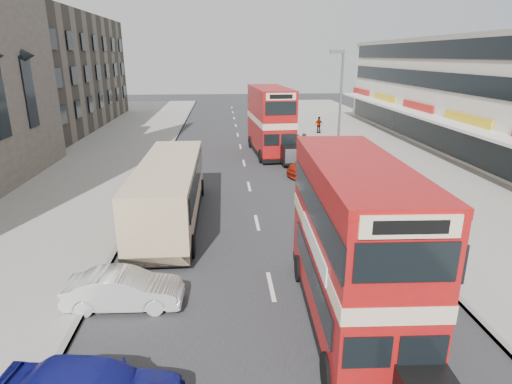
# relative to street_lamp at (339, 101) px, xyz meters

# --- Properties ---
(ground) EXTENTS (160.00, 160.00, 0.00)m
(ground) POSITION_rel_street_lamp_xyz_m (-6.52, -18.00, -4.78)
(ground) COLOR #28282B
(ground) RESTS_ON ground
(road_surface) EXTENTS (12.00, 90.00, 0.01)m
(road_surface) POSITION_rel_street_lamp_xyz_m (-6.52, 2.00, -4.78)
(road_surface) COLOR #28282B
(road_surface) RESTS_ON ground
(pavement_right) EXTENTS (12.00, 90.00, 0.15)m
(pavement_right) POSITION_rel_street_lamp_xyz_m (5.48, 2.00, -4.71)
(pavement_right) COLOR gray
(pavement_right) RESTS_ON ground
(pavement_left) EXTENTS (12.00, 90.00, 0.15)m
(pavement_left) POSITION_rel_street_lamp_xyz_m (-18.52, 2.00, -4.71)
(pavement_left) COLOR gray
(pavement_left) RESTS_ON ground
(kerb_left) EXTENTS (0.20, 90.00, 0.16)m
(kerb_left) POSITION_rel_street_lamp_xyz_m (-12.62, 2.00, -4.71)
(kerb_left) COLOR gray
(kerb_left) RESTS_ON ground
(kerb_right) EXTENTS (0.20, 90.00, 0.16)m
(kerb_right) POSITION_rel_street_lamp_xyz_m (-0.42, 2.00, -4.71)
(kerb_right) COLOR gray
(kerb_right) RESTS_ON ground
(brick_terrace) EXTENTS (14.00, 28.00, 12.00)m
(brick_terrace) POSITION_rel_street_lamp_xyz_m (-28.52, 20.00, 1.22)
(brick_terrace) COLOR #66594C
(brick_terrace) RESTS_ON ground
(commercial_row) EXTENTS (9.90, 46.20, 9.30)m
(commercial_row) POSITION_rel_street_lamp_xyz_m (13.42, 4.00, -0.09)
(commercial_row) COLOR beige
(commercial_row) RESTS_ON ground
(street_lamp) EXTENTS (1.00, 0.20, 8.12)m
(street_lamp) POSITION_rel_street_lamp_xyz_m (0.00, 0.00, 0.00)
(street_lamp) COLOR slate
(street_lamp) RESTS_ON ground
(bus_main) EXTENTS (2.75, 8.88, 4.84)m
(bus_main) POSITION_rel_street_lamp_xyz_m (-4.40, -18.14, -2.24)
(bus_main) COLOR black
(bus_main) RESTS_ON ground
(bus_second) EXTENTS (3.22, 9.47, 5.18)m
(bus_second) POSITION_rel_street_lamp_xyz_m (-4.19, 5.06, -2.06)
(bus_second) COLOR black
(bus_second) RESTS_ON ground
(coach) EXTENTS (2.77, 10.44, 2.76)m
(coach) POSITION_rel_street_lamp_xyz_m (-10.69, -9.46, -3.16)
(coach) COLOR black
(coach) RESTS_ON ground
(car_left_front) EXTENTS (3.77, 1.43, 1.23)m
(car_left_front) POSITION_rel_street_lamp_xyz_m (-11.37, -16.84, -4.17)
(car_left_front) COLOR silver
(car_left_front) RESTS_ON ground
(car_right_a) EXTENTS (5.26, 2.67, 1.46)m
(car_right_a) POSITION_rel_street_lamp_xyz_m (-1.38, -2.03, -4.05)
(car_right_a) COLOR #A32310
(car_right_a) RESTS_ON ground
(car_right_b) EXTENTS (4.66, 2.31, 1.27)m
(car_right_b) POSITION_rel_street_lamp_xyz_m (-2.07, 5.08, -4.15)
(car_right_b) COLOR #CE5214
(car_right_b) RESTS_ON ground
(pedestrian_near) EXTENTS (0.72, 0.69, 1.62)m
(pedestrian_near) POSITION_rel_street_lamp_xyz_m (1.18, -3.29, -3.83)
(pedestrian_near) COLOR gray
(pedestrian_near) RESTS_ON pavement_right
(pedestrian_far) EXTENTS (1.06, 0.76, 1.67)m
(pedestrian_far) POSITION_rel_street_lamp_xyz_m (1.76, 13.55, -3.80)
(pedestrian_far) COLOR gray
(pedestrian_far) RESTS_ON pavement_right
(cyclist) EXTENTS (0.67, 1.56, 2.17)m
(cyclist) POSITION_rel_street_lamp_xyz_m (-1.93, 2.13, -4.01)
(cyclist) COLOR gray
(cyclist) RESTS_ON ground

